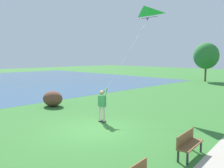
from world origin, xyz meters
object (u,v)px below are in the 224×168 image
object	(u,v)px
flying_kite	(144,14)
tree_horizon_far	(206,56)
park_bench_far_walkway	(188,143)
lakeside_shrub	(53,99)
person_kite_flyer	(102,103)

from	to	relation	value
flying_kite	tree_horizon_far	world-z (taller)	flying_kite
park_bench_far_walkway	lakeside_shrub	size ratio (longest dim) A/B	1.00
flying_kite	park_bench_far_walkway	distance (m)	10.38
person_kite_flyer	park_bench_far_walkway	bearing A→B (deg)	-9.75
person_kite_flyer	lakeside_shrub	distance (m)	5.60
lakeside_shrub	park_bench_far_walkway	bearing A→B (deg)	-6.56
flying_kite	tree_horizon_far	xyz separation A→B (m)	(-4.32, 19.93, -2.82)
flying_kite	park_bench_far_walkway	bearing A→B (deg)	-41.35
flying_kite	park_bench_far_walkway	size ratio (longest dim) A/B	3.27
person_kite_flyer	flying_kite	world-z (taller)	flying_kite
flying_kite	person_kite_flyer	bearing A→B (deg)	-79.33
person_kite_flyer	tree_horizon_far	size ratio (longest dim) A/B	0.34
person_kite_flyer	tree_horizon_far	xyz separation A→B (m)	(-5.20, 24.63, 2.54)
park_bench_far_walkway	flying_kite	bearing A→B (deg)	138.65
person_kite_flyer	lakeside_shrub	xyz separation A→B (m)	(-5.57, 0.33, -0.50)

